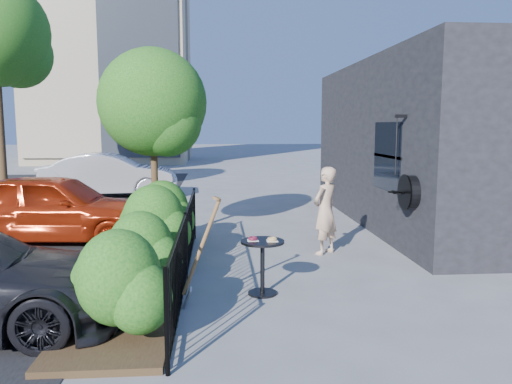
{
  "coord_description": "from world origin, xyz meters",
  "views": [
    {
      "loc": [
        -1.0,
        -7.65,
        2.42
      ],
      "look_at": [
        -0.28,
        1.52,
        1.2
      ],
      "focal_mm": 35.0,
      "sensor_mm": 36.0,
      "label": 1
    }
  ],
  "objects": [
    {
      "name": "ground",
      "position": [
        0.0,
        0.0,
        0.0
      ],
      "size": [
        120.0,
        120.0,
        0.0
      ],
      "primitive_type": "plane",
      "color": "gray",
      "rests_on": "ground"
    },
    {
      "name": "shop_building",
      "position": [
        5.5,
        4.5,
        2.0
      ],
      "size": [
        6.22,
        9.0,
        4.0
      ],
      "color": "black",
      "rests_on": "ground"
    },
    {
      "name": "fence",
      "position": [
        -1.5,
        0.0,
        0.56
      ],
      "size": [
        0.05,
        6.05,
        1.1
      ],
      "color": "black",
      "rests_on": "ground"
    },
    {
      "name": "planting_bed",
      "position": [
        -2.2,
        0.0,
        0.04
      ],
      "size": [
        1.3,
        6.0,
        0.08
      ],
      "primitive_type": "cube",
      "color": "#382616",
      "rests_on": "ground"
    },
    {
      "name": "shrubs",
      "position": [
        -2.1,
        0.1,
        0.7
      ],
      "size": [
        1.1,
        5.6,
        1.24
      ],
      "color": "#124F15",
      "rests_on": "ground"
    },
    {
      "name": "patio_tree",
      "position": [
        -2.24,
        2.76,
        2.76
      ],
      "size": [
        2.2,
        2.2,
        3.94
      ],
      "color": "#3F2B19",
      "rests_on": "ground"
    },
    {
      "name": "cafe_table",
      "position": [
        -0.36,
        -0.7,
        0.55
      ],
      "size": [
        0.63,
        0.63,
        0.85
      ],
      "rotation": [
        0.0,
        0.0,
        0.0
      ],
      "color": "black",
      "rests_on": "ground"
    },
    {
      "name": "woman",
      "position": [
        1.03,
        1.52,
        0.83
      ],
      "size": [
        0.72,
        0.7,
        1.66
      ],
      "primitive_type": "imported",
      "rotation": [
        0.0,
        0.0,
        3.88
      ],
      "color": "tan",
      "rests_on": "ground"
    },
    {
      "name": "shovel",
      "position": [
        -1.26,
        -1.13,
        0.67
      ],
      "size": [
        0.54,
        0.2,
        1.53
      ],
      "color": "brown",
      "rests_on": "ground"
    },
    {
      "name": "car_red",
      "position": [
        -4.42,
        2.99,
        0.73
      ],
      "size": [
        4.4,
        2.08,
        1.45
      ],
      "primitive_type": "imported",
      "rotation": [
        0.0,
        0.0,
        1.49
      ],
      "color": "#AB290E",
      "rests_on": "ground"
    },
    {
      "name": "car_silver",
      "position": [
        -4.69,
        9.75,
        0.75
      ],
      "size": [
        4.63,
        1.84,
        1.5
      ],
      "primitive_type": "imported",
      "rotation": [
        0.0,
        0.0,
        1.63
      ],
      "color": "#B8B8BE",
      "rests_on": "ground"
    }
  ]
}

